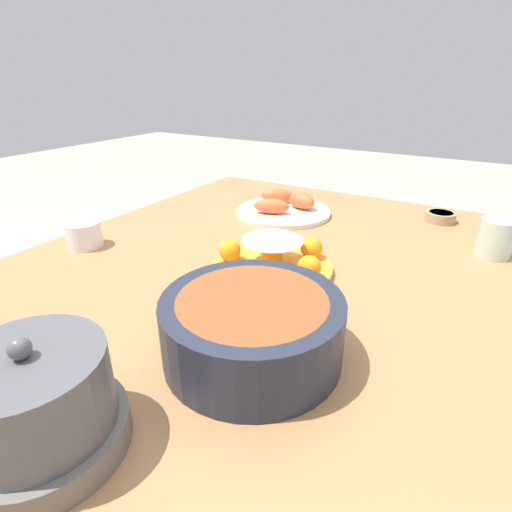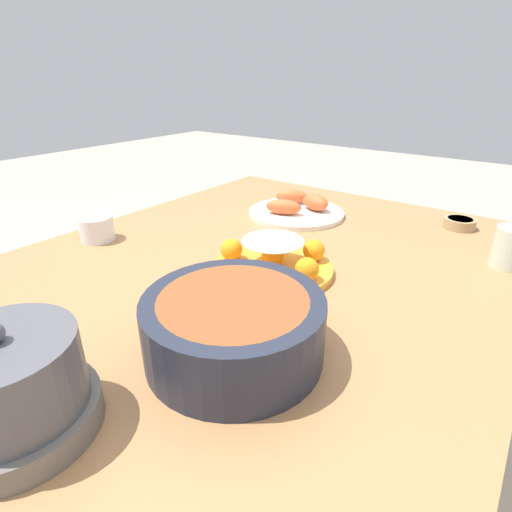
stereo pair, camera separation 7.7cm
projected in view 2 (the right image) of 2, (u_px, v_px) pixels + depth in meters
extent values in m
plane|color=#B2A899|center=(244.00, 504.00, 1.19)|extent=(12.00, 12.00, 0.00)
cylinder|color=#A87547|center=(252.00, 268.00, 1.79)|extent=(0.06, 0.06, 0.74)
cylinder|color=#A87547|center=(492.00, 347.00, 1.27)|extent=(0.06, 0.06, 0.74)
cube|color=#A87547|center=(240.00, 280.00, 0.87)|extent=(1.46, 1.06, 0.03)
cylinder|color=gold|center=(272.00, 268.00, 0.87)|extent=(0.26, 0.26, 0.02)
sphere|color=orange|center=(249.00, 272.00, 0.78)|extent=(0.05, 0.05, 0.05)
sphere|color=orange|center=(307.00, 269.00, 0.79)|extent=(0.05, 0.05, 0.05)
sphere|color=orange|center=(314.00, 250.00, 0.88)|extent=(0.05, 0.05, 0.05)
sphere|color=orange|center=(276.00, 238.00, 0.94)|extent=(0.05, 0.05, 0.05)
sphere|color=orange|center=(231.00, 249.00, 0.88)|extent=(0.05, 0.05, 0.05)
ellipsoid|color=white|center=(273.00, 241.00, 0.84)|extent=(0.13, 0.13, 0.02)
sphere|color=orange|center=(273.00, 255.00, 0.86)|extent=(0.05, 0.05, 0.05)
cylinder|color=#232838|center=(234.00, 327.00, 0.60)|extent=(0.27, 0.27, 0.10)
cylinder|color=brown|center=(233.00, 302.00, 0.58)|extent=(0.22, 0.22, 0.01)
cylinder|color=tan|center=(459.00, 223.00, 1.11)|extent=(0.08, 0.08, 0.03)
cylinder|color=#B26623|center=(460.00, 220.00, 1.11)|extent=(0.07, 0.07, 0.01)
cylinder|color=silver|center=(296.00, 213.00, 1.22)|extent=(0.29, 0.29, 0.01)
ellipsoid|color=#E06033|center=(284.00, 207.00, 1.18)|extent=(0.08, 0.11, 0.05)
ellipsoid|color=#E06033|center=(315.00, 202.00, 1.21)|extent=(0.08, 0.11, 0.05)
ellipsoid|color=#E06033|center=(292.00, 196.00, 1.27)|extent=(0.08, 0.11, 0.05)
cylinder|color=white|center=(97.00, 229.00, 1.03)|extent=(0.09, 0.09, 0.06)
cylinder|color=beige|center=(512.00, 248.00, 0.88)|extent=(0.08, 0.08, 0.09)
cylinder|color=#66605B|center=(21.00, 417.00, 0.48)|extent=(0.19, 0.19, 0.04)
cylinder|color=#515156|center=(7.00, 376.00, 0.46)|extent=(0.17, 0.17, 0.09)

